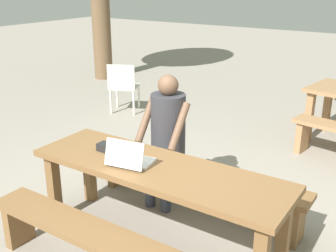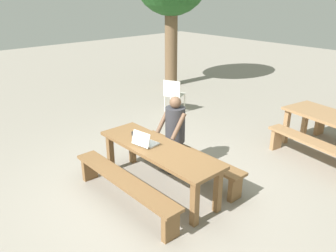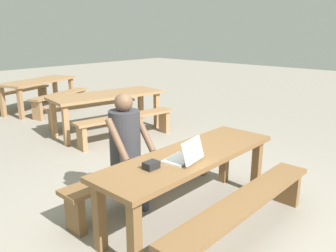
% 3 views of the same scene
% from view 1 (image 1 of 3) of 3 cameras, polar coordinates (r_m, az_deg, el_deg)
% --- Properties ---
extents(ground_plane, '(30.00, 30.00, 0.00)m').
position_cam_1_polar(ground_plane, '(3.62, -1.39, -15.71)').
color(ground_plane, gray).
extents(picnic_table_front, '(2.15, 0.65, 0.71)m').
position_cam_1_polar(picnic_table_front, '(3.31, -1.47, -7.27)').
color(picnic_table_front, brown).
rests_on(picnic_table_front, ground).
extents(bench_near, '(2.13, 0.30, 0.43)m').
position_cam_1_polar(bench_near, '(3.03, -8.55, -16.27)').
color(bench_near, brown).
rests_on(bench_near, ground).
extents(bench_far, '(2.13, 0.30, 0.43)m').
position_cam_1_polar(bench_far, '(3.91, 3.89, -7.16)').
color(bench_far, brown).
rests_on(bench_far, ground).
extents(laptop, '(0.37, 0.33, 0.23)m').
position_cam_1_polar(laptop, '(3.28, -5.32, -4.44)').
color(laptop, white).
rests_on(laptop, picnic_table_front).
extents(small_pouch, '(0.14, 0.10, 0.07)m').
position_cam_1_polar(small_pouch, '(3.57, -8.57, -2.91)').
color(small_pouch, black).
rests_on(small_pouch, picnic_table_front).
extents(person_seated, '(0.44, 0.42, 1.28)m').
position_cam_1_polar(person_seated, '(3.87, -0.23, -0.75)').
color(person_seated, '#333847').
rests_on(person_seated, ground).
extents(plastic_chair, '(0.58, 0.58, 0.82)m').
position_cam_1_polar(plastic_chair, '(6.75, -6.17, 5.50)').
color(plastic_chair, silver).
rests_on(plastic_chair, ground).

